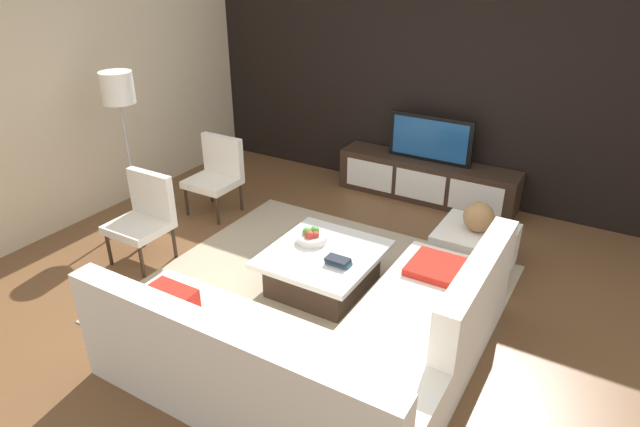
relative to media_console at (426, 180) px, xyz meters
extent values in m
plane|color=brown|center=(0.00, -2.40, -0.25)|extent=(14.00, 14.00, 0.00)
cube|color=black|center=(0.00, 0.30, 1.15)|extent=(6.40, 0.12, 2.80)
cube|color=beige|center=(-3.20, -2.20, 1.15)|extent=(0.12, 5.20, 2.80)
cube|color=tan|center=(-0.10, -2.40, -0.24)|extent=(3.02, 2.79, 0.01)
cube|color=#332319|center=(0.00, 0.00, 0.00)|extent=(2.16, 0.43, 0.50)
cube|color=white|center=(-0.66, -0.22, 0.00)|extent=(0.61, 0.01, 0.35)
cube|color=white|center=(0.00, -0.22, 0.00)|extent=(0.61, 0.01, 0.35)
cube|color=white|center=(0.66, -0.22, 0.00)|extent=(0.61, 0.01, 0.35)
cube|color=black|center=(0.00, 0.00, 0.52)|extent=(1.01, 0.05, 0.55)
cube|color=#194C8C|center=(0.00, -0.03, 0.52)|extent=(0.91, 0.01, 0.46)
cube|color=white|center=(0.20, -3.70, -0.03)|extent=(2.41, 0.85, 0.44)
cube|color=white|center=(0.20, -4.03, 0.40)|extent=(2.41, 0.18, 0.42)
cube|color=white|center=(0.98, -2.53, -0.03)|extent=(0.85, 1.47, 0.44)
cube|color=white|center=(1.31, -2.53, 0.40)|extent=(0.18, 1.47, 0.42)
cube|color=red|center=(-0.52, -3.70, 0.30)|extent=(0.36, 0.20, 0.22)
cube|color=red|center=(0.98, -2.17, 0.22)|extent=(0.60, 0.44, 0.06)
cube|color=#332319|center=(-0.10, -2.30, -0.08)|extent=(0.75, 0.82, 0.33)
cube|color=white|center=(-0.10, -2.30, 0.10)|extent=(0.94, 1.02, 0.05)
cylinder|color=#332319|center=(-2.09, -3.01, -0.06)|extent=(0.04, 0.04, 0.38)
cylinder|color=#332319|center=(-1.64, -3.01, -0.06)|extent=(0.04, 0.04, 0.38)
cylinder|color=#332319|center=(-2.09, -2.59, -0.06)|extent=(0.04, 0.04, 0.38)
cylinder|color=#332319|center=(-1.64, -2.59, -0.06)|extent=(0.04, 0.04, 0.38)
cube|color=white|center=(-1.86, -2.80, 0.13)|extent=(0.53, 0.50, 0.08)
cube|color=white|center=(-1.86, -2.59, 0.40)|extent=(0.53, 0.08, 0.45)
cylinder|color=#A5A5AA|center=(-2.58, -2.20, -0.24)|extent=(0.28, 0.28, 0.02)
cylinder|color=#A5A5AA|center=(-2.58, -2.20, 0.44)|extent=(0.03, 0.03, 1.33)
cylinder|color=white|center=(-2.58, -2.20, 1.26)|extent=(0.33, 0.33, 0.32)
cube|color=white|center=(0.96, -1.25, -0.05)|extent=(0.70, 0.70, 0.40)
cylinder|color=silver|center=(-0.28, -2.20, 0.17)|extent=(0.28, 0.28, 0.07)
sphere|color=#B23326|center=(-0.24, -2.21, 0.21)|extent=(0.07, 0.07, 0.07)
sphere|color=#4C8C33|center=(-0.28, -2.14, 0.22)|extent=(0.09, 0.09, 0.09)
sphere|color=#4C8C33|center=(-0.33, -2.20, 0.22)|extent=(0.09, 0.09, 0.09)
sphere|color=#B23326|center=(-0.28, -2.24, 0.22)|extent=(0.09, 0.09, 0.09)
cylinder|color=#332319|center=(-2.20, -1.81, -0.06)|extent=(0.04, 0.04, 0.38)
cylinder|color=#332319|center=(-1.74, -1.81, -0.06)|extent=(0.04, 0.04, 0.38)
cylinder|color=#332319|center=(-2.20, -1.39, -0.06)|extent=(0.04, 0.04, 0.38)
cylinder|color=#332319|center=(-1.74, -1.39, -0.06)|extent=(0.04, 0.04, 0.38)
cube|color=white|center=(-1.97, -1.60, 0.13)|extent=(0.54, 0.50, 0.08)
cube|color=white|center=(-1.97, -1.39, 0.40)|extent=(0.54, 0.08, 0.45)
sphere|color=#997247|center=(0.96, -1.25, 0.29)|extent=(0.28, 0.28, 0.28)
cube|color=#2D516B|center=(0.12, -2.41, 0.14)|extent=(0.22, 0.10, 0.02)
cube|color=#2D516B|center=(0.12, -2.41, 0.16)|extent=(0.20, 0.10, 0.02)
cube|color=#1E232D|center=(0.11, -2.42, 0.18)|extent=(0.20, 0.12, 0.02)
camera|label=1|loc=(2.01, -5.91, 2.59)|focal=30.76mm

